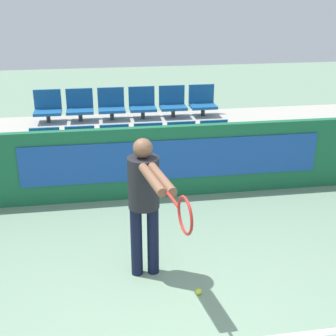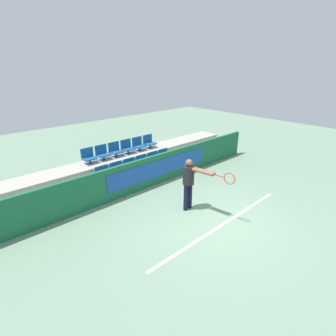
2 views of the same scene
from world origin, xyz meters
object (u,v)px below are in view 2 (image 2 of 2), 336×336
stadium_chair_6 (89,156)px  stadium_chair_8 (115,150)px  stadium_chair_5 (164,156)px  stadium_chair_7 (102,153)px  stadium_chair_11 (149,142)px  stadium_chair_3 (143,163)px  tennis_ball (211,208)px  stadium_chair_4 (154,159)px  stadium_chair_2 (131,166)px  tennis_player (191,179)px  stadium_chair_1 (118,170)px  stadium_chair_0 (104,175)px  stadium_chair_10 (138,144)px  stadium_chair_9 (127,147)px

stadium_chair_6 → stadium_chair_8: 1.11m
stadium_chair_8 → stadium_chair_5: bearing=-30.6°
stadium_chair_6 → stadium_chair_7: 0.55m
stadium_chair_11 → stadium_chair_3: bearing=-138.5°
tennis_ball → stadium_chair_4: bearing=82.5°
stadium_chair_7 → tennis_ball: (1.24, -4.18, -1.02)m
stadium_chair_2 → tennis_player: (0.19, -2.79, 0.35)m
stadium_chair_1 → stadium_chair_2: bearing=0.0°
tennis_player → tennis_ball: size_ratio=24.36×
stadium_chair_6 → stadium_chair_7: same height
stadium_chair_1 → stadium_chair_8: stadium_chair_8 is taller
stadium_chair_4 → stadium_chair_11: (0.55, 0.98, 0.40)m
stadium_chair_0 → tennis_player: bearing=-65.1°
stadium_chair_5 → tennis_player: tennis_player is taller
tennis_player → tennis_ball: bearing=-48.5°
stadium_chair_0 → stadium_chair_3: bearing=0.0°
stadium_chair_1 → stadium_chair_0: bearing=180.0°
stadium_chair_0 → stadium_chair_4: 2.21m
stadium_chair_0 → stadium_chair_10: size_ratio=1.00×
stadium_chair_0 → stadium_chair_9: stadium_chair_9 is taller
stadium_chair_3 → stadium_chair_11: (1.11, 0.98, 0.40)m
stadium_chair_10 → stadium_chair_4: bearing=-90.0°
stadium_chair_3 → stadium_chair_6: (-1.66, 0.98, 0.40)m
stadium_chair_4 → stadium_chair_5: same height
stadium_chair_2 → stadium_chair_4: bearing=0.0°
stadium_chair_8 → stadium_chair_4: bearing=-41.5°
stadium_chair_7 → stadium_chair_4: bearing=-30.6°
stadium_chair_4 → stadium_chair_11: stadium_chair_11 is taller
stadium_chair_3 → stadium_chair_5: (1.11, 0.00, 0.00)m
stadium_chair_2 → stadium_chair_4: same height
stadium_chair_2 → tennis_player: size_ratio=0.34×
stadium_chair_0 → stadium_chair_2: size_ratio=1.00×
stadium_chair_9 → tennis_ball: stadium_chair_9 is taller
stadium_chair_3 → stadium_chair_4: 0.55m
stadium_chair_2 → stadium_chair_11: 1.97m
stadium_chair_5 → stadium_chair_11: 1.06m
stadium_chair_2 → stadium_chair_5: 1.66m
stadium_chair_4 → stadium_chair_8: bearing=138.5°
stadium_chair_1 → stadium_chair_9: (1.11, 0.98, 0.40)m
stadium_chair_0 → stadium_chair_3: size_ratio=1.00×
stadium_chair_10 → stadium_chair_11: 0.55m
tennis_player → stadium_chair_5: bearing=53.1°
stadium_chair_0 → stadium_chair_10: stadium_chair_10 is taller
stadium_chair_6 → stadium_chair_8: size_ratio=1.00×
stadium_chair_5 → stadium_chair_11: bearing=90.0°
stadium_chair_9 → stadium_chair_11: (1.11, 0.00, 0.00)m
stadium_chair_2 → tennis_ball: bearing=-77.9°
stadium_chair_4 → tennis_player: (-0.92, -2.79, 0.35)m
stadium_chair_4 → stadium_chair_9: 1.19m
stadium_chair_0 → stadium_chair_10: (2.21, 0.98, 0.40)m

